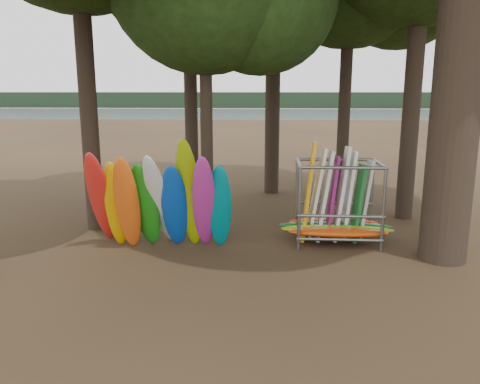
{
  "coord_description": "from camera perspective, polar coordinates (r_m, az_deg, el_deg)",
  "views": [
    {
      "loc": [
        0.45,
        -11.44,
        4.2
      ],
      "look_at": [
        -0.41,
        1.5,
        1.4
      ],
      "focal_mm": 35.0,
      "sensor_mm": 36.0,
      "label": 1
    }
  ],
  "objects": [
    {
      "name": "kayak_row",
      "position": [
        12.54,
        -9.82,
        -1.31
      ],
      "size": [
        3.96,
        1.98,
        3.21
      ],
      "color": "red",
      "rests_on": "ground"
    },
    {
      "name": "ground",
      "position": [
        12.19,
        1.47,
        -7.97
      ],
      "size": [
        120.0,
        120.0,
        0.0
      ],
      "primitive_type": "plane",
      "color": "#47331E",
      "rests_on": "ground"
    },
    {
      "name": "far_shore",
      "position": [
        121.46,
        3.67,
        11.11
      ],
      "size": [
        160.0,
        4.0,
        4.0
      ],
      "primitive_type": "cube",
      "color": "black",
      "rests_on": "ground"
    },
    {
      "name": "storage_rack",
      "position": [
        13.42,
        11.74,
        -1.62
      ],
      "size": [
        3.22,
        1.54,
        2.85
      ],
      "color": "slate",
      "rests_on": "ground"
    },
    {
      "name": "lake",
      "position": [
        71.56,
        3.49,
        8.79
      ],
      "size": [
        160.0,
        160.0,
        0.0
      ],
      "primitive_type": "plane",
      "color": "gray",
      "rests_on": "ground"
    }
  ]
}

